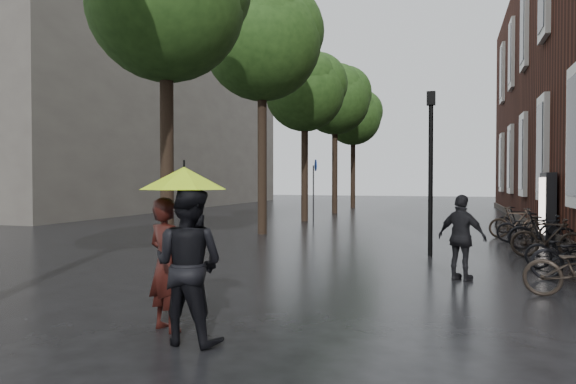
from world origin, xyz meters
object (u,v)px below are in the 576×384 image
at_px(ad_lightbox, 547,207).
at_px(pedestrian_walking, 462,237).
at_px(parked_bicycles, 543,237).
at_px(lamp_post, 431,156).
at_px(person_burgundy, 167,264).
at_px(person_black, 189,265).

bearing_deg(ad_lightbox, pedestrian_walking, -108.24).
bearing_deg(parked_bicycles, ad_lightbox, 79.51).
xyz_separation_m(pedestrian_walking, lamp_post, (-0.69, 3.09, 1.68)).
bearing_deg(ad_lightbox, parked_bicycles, -99.06).
bearing_deg(ad_lightbox, person_burgundy, -116.22).
xyz_separation_m(person_burgundy, person_black, (0.50, -0.36, 0.07)).
relative_size(parked_bicycles, lamp_post, 2.75).
xyz_separation_m(ad_lightbox, lamp_post, (-3.34, -4.33, 1.42)).
bearing_deg(lamp_post, ad_lightbox, 52.35).
xyz_separation_m(person_black, parked_bicycles, (5.11, 8.84, -0.43)).
bearing_deg(parked_bicycles, person_black, -120.05).
distance_m(parked_bicycles, ad_lightbox, 3.57).
bearing_deg(person_burgundy, parked_bicycles, -99.12).
distance_m(person_black, parked_bicycles, 10.22).
bearing_deg(pedestrian_walking, lamp_post, -48.98).
height_order(pedestrian_walking, lamp_post, lamp_post).
bearing_deg(lamp_post, parked_bicycles, 17.90).
distance_m(ad_lightbox, lamp_post, 5.66).
height_order(person_burgundy, pedestrian_walking, person_burgundy).
xyz_separation_m(pedestrian_walking, parked_bicycles, (2.01, 3.96, -0.33)).
distance_m(person_black, ad_lightbox, 13.58).
relative_size(person_burgundy, lamp_post, 0.41).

